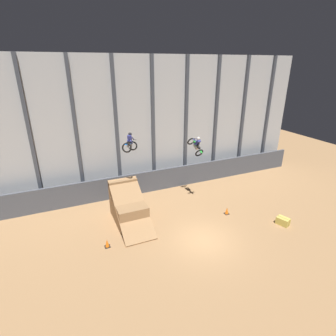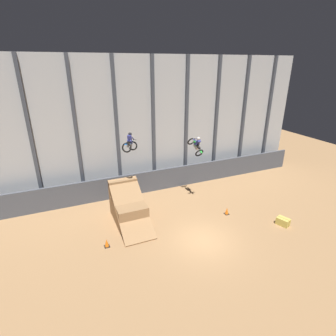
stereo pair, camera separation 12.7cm
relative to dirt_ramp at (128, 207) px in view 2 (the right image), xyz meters
name	(u,v)px [view 2 (the right image)]	position (x,y,z in m)	size (l,w,h in m)	color
ground_plane	(203,241)	(4.00, -4.71, -1.02)	(60.00, 60.00, 0.00)	#9E754C
arena_back_wall	(153,125)	(4.00, 5.08, 5.04)	(32.00, 0.40, 12.12)	#ADB2B7
lower_barrier	(158,180)	(4.00, 3.83, 0.01)	(31.36, 0.20, 2.06)	#474C56
dirt_ramp	(128,207)	(0.00, 0.00, 0.00)	(2.27, 4.89, 2.99)	#966F48
rider_bike_left_air	(130,144)	(0.69, 1.05, 4.74)	(1.52, 1.75, 1.57)	black
rider_bike_right_air	(196,145)	(6.15, 0.64, 4.09)	(0.86, 1.87, 1.69)	black
traffic_cone_near_ramp	(227,211)	(7.48, -2.45, -0.74)	(0.36, 0.36, 0.58)	black
traffic_cone_arena_edge	(107,243)	(-2.23, -2.72, -0.74)	(0.36, 0.36, 0.58)	black
hay_bale_trackside	(283,222)	(10.49, -5.38, -0.74)	(0.86, 1.05, 0.57)	#CCB751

